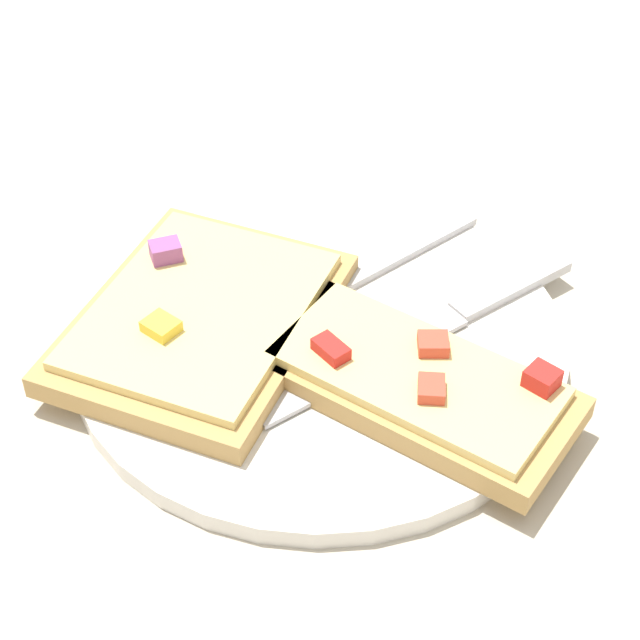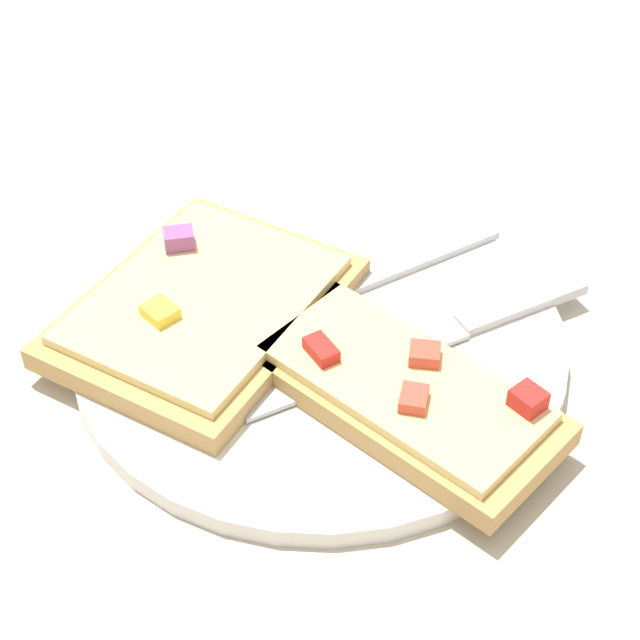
{
  "view_description": "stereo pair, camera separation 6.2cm",
  "coord_description": "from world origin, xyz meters",
  "px_view_note": "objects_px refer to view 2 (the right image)",
  "views": [
    {
      "loc": [
        0.46,
        0.01,
        0.44
      ],
      "look_at": [
        0.0,
        0.0,
        0.02
      ],
      "focal_mm": 60.0,
      "sensor_mm": 36.0,
      "label": 1
    },
    {
      "loc": [
        0.45,
        0.07,
        0.44
      ],
      "look_at": [
        0.0,
        0.0,
        0.02
      ],
      "focal_mm": 60.0,
      "sensor_mm": 36.0,
      "label": 2
    }
  ],
  "objects_px": {
    "plate": "(320,340)",
    "pizza_slice_corner": "(405,391)",
    "pizza_slice_main": "(205,305)",
    "fork": "(339,292)",
    "knife": "(447,332)"
  },
  "relations": [
    {
      "from": "knife",
      "to": "fork",
      "type": "bearing_deg",
      "value": -57.76
    },
    {
      "from": "plate",
      "to": "fork",
      "type": "height_order",
      "value": "fork"
    },
    {
      "from": "fork",
      "to": "pizza_slice_main",
      "type": "bearing_deg",
      "value": -16.64
    },
    {
      "from": "plate",
      "to": "knife",
      "type": "bearing_deg",
      "value": 97.28
    },
    {
      "from": "pizza_slice_corner",
      "to": "plate",
      "type": "bearing_deg",
      "value": 170.71
    },
    {
      "from": "plate",
      "to": "pizza_slice_main",
      "type": "bearing_deg",
      "value": -92.18
    },
    {
      "from": "knife",
      "to": "pizza_slice_corner",
      "type": "distance_m",
      "value": 0.06
    },
    {
      "from": "knife",
      "to": "pizza_slice_main",
      "type": "height_order",
      "value": "pizza_slice_main"
    },
    {
      "from": "plate",
      "to": "pizza_slice_corner",
      "type": "xyz_separation_m",
      "value": [
        0.05,
        0.05,
        0.02
      ]
    },
    {
      "from": "pizza_slice_corner",
      "to": "fork",
      "type": "bearing_deg",
      "value": 152.58
    },
    {
      "from": "pizza_slice_corner",
      "to": "pizza_slice_main",
      "type": "bearing_deg",
      "value": -169.64
    },
    {
      "from": "plate",
      "to": "pizza_slice_corner",
      "type": "distance_m",
      "value": 0.07
    },
    {
      "from": "fork",
      "to": "pizza_slice_corner",
      "type": "relative_size",
      "value": 0.92
    },
    {
      "from": "plate",
      "to": "fork",
      "type": "relative_size",
      "value": 1.66
    },
    {
      "from": "pizza_slice_main",
      "to": "knife",
      "type": "bearing_deg",
      "value": 114.06
    }
  ]
}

